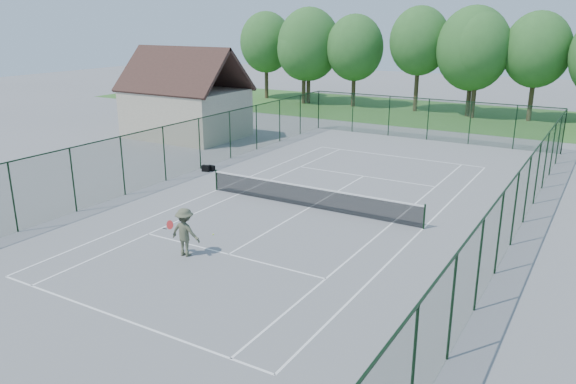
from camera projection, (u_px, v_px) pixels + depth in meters
name	position (u px, v px, depth m)	size (l,w,h in m)	color
ground	(310.00, 207.00, 26.47)	(140.00, 140.00, 0.00)	gray
grass_far	(467.00, 116.00, 51.12)	(80.00, 16.00, 0.01)	#3C722B
court_lines	(310.00, 207.00, 26.47)	(11.05, 23.85, 0.01)	white
tennis_net	(310.00, 196.00, 26.30)	(11.08, 0.08, 1.10)	black
fence_enclosure	(310.00, 176.00, 26.01)	(18.05, 36.05, 3.02)	#1C3D24
utility_building	(185.00, 95.00, 41.56)	(8.60, 6.27, 6.63)	#C1B59A
tree_line_far	(473.00, 49.00, 49.34)	(39.40, 6.40, 9.70)	#453722
sports_bag_a	(206.00, 168.00, 32.67)	(0.46, 0.27, 0.37)	black
sports_bag_b	(211.00, 168.00, 32.82)	(0.41, 0.25, 0.32)	black
tennis_player	(185.00, 232.00, 20.88)	(1.91, 0.83, 1.86)	#52563E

